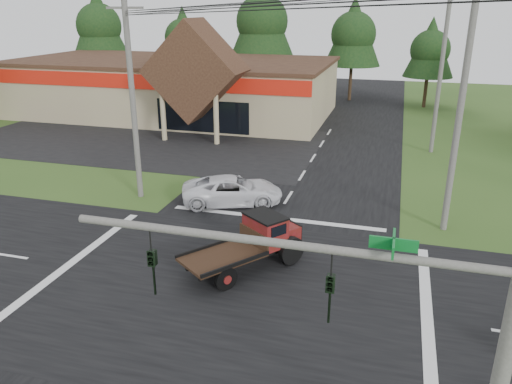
% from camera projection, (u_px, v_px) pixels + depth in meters
% --- Properties ---
extents(ground, '(120.00, 120.00, 0.00)m').
position_uv_depth(ground, '(231.00, 290.00, 18.63)').
color(ground, '#2F4F1C').
rests_on(ground, ground).
extents(road_ns, '(12.00, 120.00, 0.02)m').
position_uv_depth(road_ns, '(231.00, 290.00, 18.63)').
color(road_ns, black).
rests_on(road_ns, ground).
extents(road_ew, '(120.00, 12.00, 0.02)m').
position_uv_depth(road_ew, '(231.00, 290.00, 18.63)').
color(road_ew, black).
rests_on(road_ew, ground).
extents(parking_apron, '(28.00, 14.00, 0.02)m').
position_uv_depth(parking_apron, '(140.00, 141.00, 39.35)').
color(parking_apron, black).
rests_on(parking_apron, ground).
extents(cvs_building, '(30.40, 18.20, 9.19)m').
position_uv_depth(cvs_building, '(174.00, 85.00, 48.35)').
color(cvs_building, tan).
rests_on(cvs_building, ground).
extents(traffic_signal_mast, '(8.12, 0.24, 7.00)m').
position_uv_depth(traffic_signal_mast, '(402.00, 339.00, 8.83)').
color(traffic_signal_mast, '#595651').
rests_on(traffic_signal_mast, ground).
extents(utility_pole_nw, '(2.00, 0.30, 10.50)m').
position_uv_depth(utility_pole_nw, '(133.00, 100.00, 26.02)').
color(utility_pole_nw, '#595651').
rests_on(utility_pole_nw, ground).
extents(utility_pole_ne, '(2.00, 0.30, 11.50)m').
position_uv_depth(utility_pole_ne, '(461.00, 106.00, 21.73)').
color(utility_pole_ne, '#595651').
rests_on(utility_pole_ne, ground).
extents(utility_pole_n, '(2.00, 0.30, 11.20)m').
position_uv_depth(utility_pole_n, '(441.00, 72.00, 34.40)').
color(utility_pole_n, '#595651').
rests_on(utility_pole_n, ground).
extents(tree_row_a, '(6.72, 6.72, 12.12)m').
position_uv_depth(tree_row_a, '(99.00, 24.00, 59.58)').
color(tree_row_a, '#332316').
rests_on(tree_row_a, ground).
extents(tree_row_b, '(5.60, 5.60, 10.10)m').
position_uv_depth(tree_row_b, '(183.00, 36.00, 59.28)').
color(tree_row_b, '#332316').
rests_on(tree_row_b, ground).
extents(tree_row_c, '(7.28, 7.28, 13.13)m').
position_uv_depth(tree_row_c, '(262.00, 19.00, 55.11)').
color(tree_row_c, '#332316').
rests_on(tree_row_c, ground).
extents(tree_row_d, '(6.16, 6.16, 11.11)m').
position_uv_depth(tree_row_d, '(354.00, 32.00, 53.91)').
color(tree_row_d, '#332316').
rests_on(tree_row_d, ground).
extents(tree_row_e, '(5.04, 5.04, 9.09)m').
position_uv_depth(tree_row_e, '(430.00, 48.00, 50.52)').
color(tree_row_e, '#332316').
rests_on(tree_row_e, ground).
extents(antique_flatbed_truck, '(4.65, 5.28, 2.15)m').
position_uv_depth(antique_flatbed_truck, '(245.00, 245.00, 19.78)').
color(antique_flatbed_truck, '#51190B').
rests_on(antique_flatbed_truck, ground).
extents(white_pickup, '(5.84, 4.15, 1.48)m').
position_uv_depth(white_pickup, '(233.00, 190.00, 26.64)').
color(white_pickup, white).
rests_on(white_pickup, ground).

